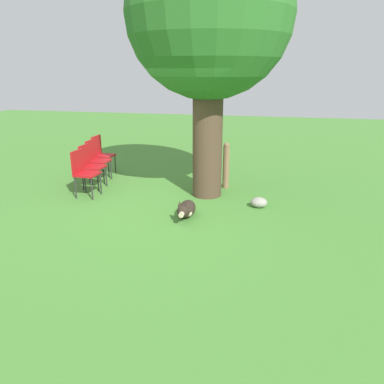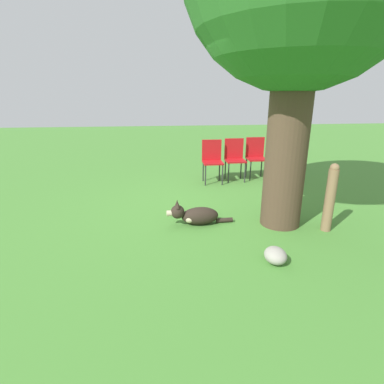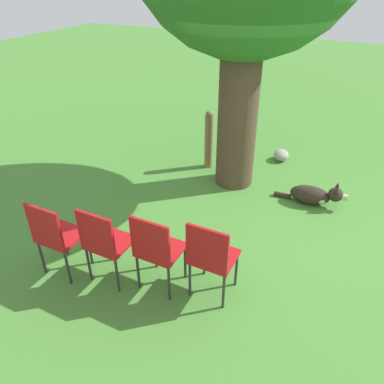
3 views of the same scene
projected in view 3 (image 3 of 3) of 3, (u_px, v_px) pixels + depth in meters
ground_plane at (270, 216)px, 5.28m from camera, size 30.00×30.00×0.00m
dog at (315, 195)px, 5.47m from camera, size 0.31×1.03×0.40m
fence_post at (209, 139)px, 6.30m from camera, size 0.14×0.14×1.01m
red_chair_0 at (211, 255)px, 3.73m from camera, size 0.43×0.45×0.95m
red_chair_1 at (156, 248)px, 3.83m from camera, size 0.43×0.45×0.95m
red_chair_2 at (105, 241)px, 3.93m from camera, size 0.43×0.45×0.95m
red_chair_3 at (55, 234)px, 4.02m from camera, size 0.43×0.45×0.95m
garden_rock at (281, 155)px, 6.72m from camera, size 0.31×0.26×0.19m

